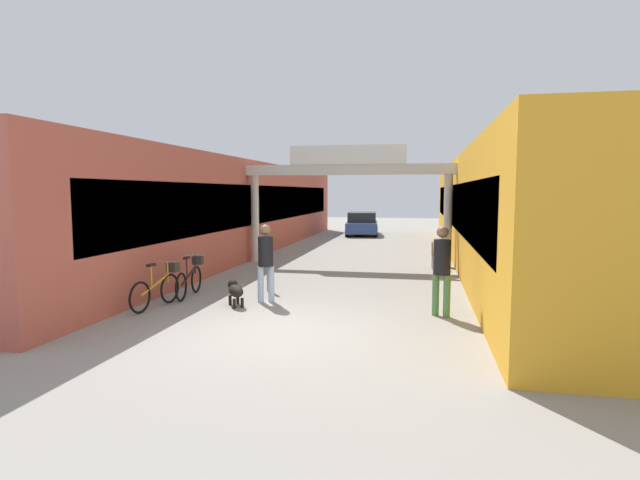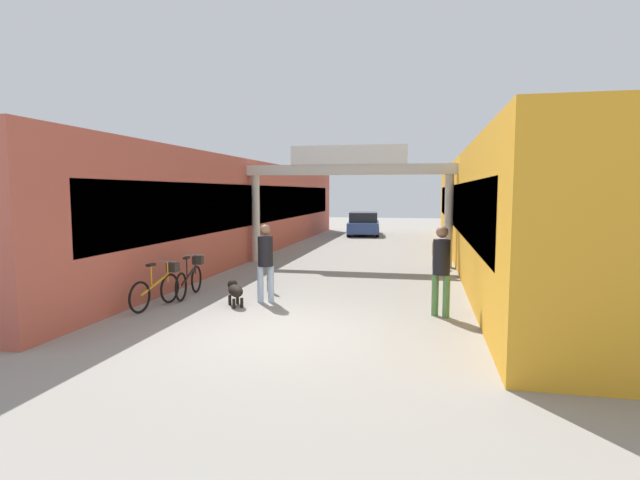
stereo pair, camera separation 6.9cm
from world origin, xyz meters
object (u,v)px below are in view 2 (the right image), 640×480
at_px(dog_on_leash, 235,290).
at_px(cafe_chair_wood_nearer, 436,253).
at_px(bollard_post_metal, 269,271).
at_px(pedestrian_companion, 441,264).
at_px(parked_car_blue, 364,224).
at_px(bicycle_orange_nearest, 158,287).
at_px(bicycle_black_second, 191,278).
at_px(pedestrian_with_dog, 265,258).

relative_size(dog_on_leash, cafe_chair_wood_nearer, 0.84).
bearing_deg(bollard_post_metal, pedestrian_companion, -22.88).
distance_m(bollard_post_metal, cafe_chair_wood_nearer, 6.23).
bearing_deg(parked_car_blue, pedestrian_companion, -78.54).
xyz_separation_m(bicycle_orange_nearest, bicycle_black_second, (0.16, 1.21, 0.00)).
xyz_separation_m(pedestrian_with_dog, dog_on_leash, (-0.56, -0.47, -0.68)).
xyz_separation_m(pedestrian_companion, parked_car_blue, (-3.79, 18.69, -0.42)).
relative_size(dog_on_leash, bollard_post_metal, 0.72).
height_order(dog_on_leash, parked_car_blue, parked_car_blue).
xyz_separation_m(dog_on_leash, bollard_post_metal, (0.24, 1.69, 0.19)).
bearing_deg(bicycle_orange_nearest, parked_car_blue, 83.37).
height_order(pedestrian_with_dog, cafe_chair_wood_nearer, pedestrian_with_dog).
relative_size(bicycle_orange_nearest, bicycle_black_second, 1.00).
bearing_deg(bollard_post_metal, pedestrian_with_dog, -75.47).
xyz_separation_m(bicycle_black_second, cafe_chair_wood_nearer, (5.89, 5.51, 0.10)).
height_order(cafe_chair_wood_nearer, parked_car_blue, parked_car_blue).
bearing_deg(cafe_chair_wood_nearer, parked_car_blue, 107.27).
distance_m(dog_on_leash, bicycle_orange_nearest, 1.66).
height_order(dog_on_leash, bicycle_orange_nearest, bicycle_orange_nearest).
bearing_deg(pedestrian_with_dog, parked_car_blue, 89.80).
xyz_separation_m(pedestrian_with_dog, parked_car_blue, (0.06, 18.15, -0.38)).
bearing_deg(parked_car_blue, pedestrian_with_dog, -90.20).
bearing_deg(cafe_chair_wood_nearer, pedestrian_with_dog, -123.94).
distance_m(bicycle_orange_nearest, bollard_post_metal, 2.82).
relative_size(pedestrian_with_dog, bicycle_black_second, 1.05).
height_order(pedestrian_with_dog, dog_on_leash, pedestrian_with_dog).
bearing_deg(dog_on_leash, pedestrian_companion, -0.87).
xyz_separation_m(pedestrian_companion, bicycle_orange_nearest, (-6.00, -0.37, -0.62)).
bearing_deg(pedestrian_companion, cafe_chair_wood_nearer, 89.53).
height_order(bicycle_black_second, cafe_chair_wood_nearer, bicycle_black_second).
xyz_separation_m(dog_on_leash, parked_car_blue, (0.62, 18.62, 0.30)).
height_order(pedestrian_with_dog, bicycle_black_second, pedestrian_with_dog).
xyz_separation_m(dog_on_leash, bicycle_orange_nearest, (-1.59, -0.44, 0.09)).
bearing_deg(parked_car_blue, dog_on_leash, -91.92).
bearing_deg(bollard_post_metal, bicycle_orange_nearest, -130.71).
relative_size(pedestrian_companion, bicycle_black_second, 1.09).
bearing_deg(bicycle_black_second, pedestrian_companion, -8.12).
height_order(pedestrian_companion, dog_on_leash, pedestrian_companion).
bearing_deg(pedestrian_companion, bicycle_orange_nearest, -176.44).
height_order(bicycle_black_second, parked_car_blue, parked_car_blue).
xyz_separation_m(pedestrian_with_dog, cafe_chair_wood_nearer, (3.90, 5.80, -0.48)).
bearing_deg(pedestrian_with_dog, bicycle_black_second, 171.57).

